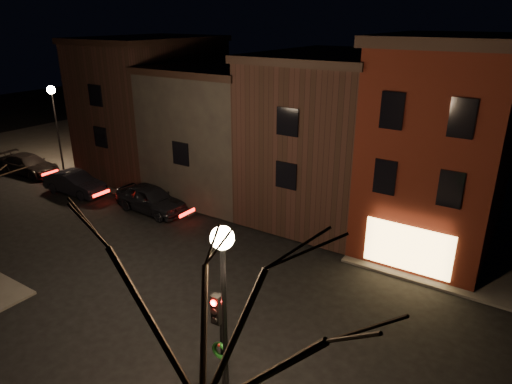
% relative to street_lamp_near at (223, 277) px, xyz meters
% --- Properties ---
extents(ground, '(120.00, 120.00, 0.00)m').
position_rel_street_lamp_near_xyz_m(ground, '(-6.20, 6.00, -5.18)').
color(ground, black).
rests_on(ground, ground).
extents(sidewalk_far_left, '(30.00, 30.00, 0.12)m').
position_rel_street_lamp_near_xyz_m(sidewalk_far_left, '(-26.20, 26.00, -5.12)').
color(sidewalk_far_left, '#2D2B28').
rests_on(sidewalk_far_left, ground).
extents(corner_building, '(6.50, 8.50, 10.50)m').
position_rel_street_lamp_near_xyz_m(corner_building, '(1.80, 15.47, 0.22)').
color(corner_building, '#51180E').
rests_on(corner_building, ground).
extents(row_building_a, '(7.30, 10.30, 9.40)m').
position_rel_street_lamp_near_xyz_m(row_building_a, '(-4.70, 16.50, -0.34)').
color(row_building_a, black).
rests_on(row_building_a, ground).
extents(row_building_b, '(7.80, 10.30, 8.40)m').
position_rel_street_lamp_near_xyz_m(row_building_b, '(-11.95, 16.50, -0.85)').
color(row_building_b, black).
rests_on(row_building_b, ground).
extents(row_building_c, '(7.30, 10.30, 9.90)m').
position_rel_street_lamp_near_xyz_m(row_building_c, '(-19.20, 16.50, -0.09)').
color(row_building_c, black).
rests_on(row_building_c, ground).
extents(street_lamp_near, '(0.60, 0.60, 6.48)m').
position_rel_street_lamp_near_xyz_m(street_lamp_near, '(0.00, 0.00, 0.00)').
color(street_lamp_near, black).
rests_on(street_lamp_near, sidewalk_near_right).
extents(street_lamp_far, '(0.60, 0.60, 6.48)m').
position_rel_street_lamp_near_xyz_m(street_lamp_far, '(-25.20, 12.20, 0.00)').
color(street_lamp_far, black).
rests_on(street_lamp_far, sidewalk_far_left).
extents(traffic_signal, '(0.58, 0.38, 4.05)m').
position_rel_street_lamp_near_xyz_m(traffic_signal, '(-0.60, 0.49, -2.37)').
color(traffic_signal, black).
rests_on(traffic_signal, sidewalk_near_right).
extents(bare_tree_right, '(6.40, 6.40, 8.50)m').
position_rel_street_lamp_near_xyz_m(bare_tree_right, '(1.30, -2.50, 0.97)').
color(bare_tree_right, black).
rests_on(bare_tree_right, sidewalk_near_right).
extents(parked_car_a, '(5.05, 2.23, 1.69)m').
position_rel_street_lamp_near_xyz_m(parked_car_a, '(-13.61, 10.30, -4.33)').
color(parked_car_a, black).
rests_on(parked_car_a, ground).
extents(parked_car_b, '(4.79, 1.98, 1.54)m').
position_rel_street_lamp_near_xyz_m(parked_car_b, '(-20.12, 9.61, -4.41)').
color(parked_car_b, black).
rests_on(parked_car_b, ground).
extents(parked_car_c, '(5.42, 2.57, 1.53)m').
position_rel_street_lamp_near_xyz_m(parked_car_c, '(-26.64, 10.27, -4.42)').
color(parked_car_c, black).
rests_on(parked_car_c, ground).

